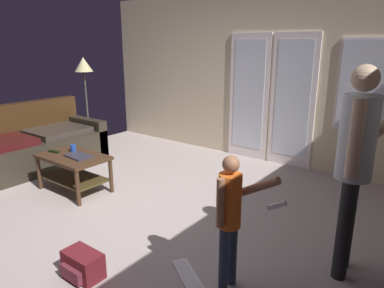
{
  "coord_description": "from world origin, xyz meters",
  "views": [
    {
      "loc": [
        2.56,
        -2.42,
        1.82
      ],
      "look_at": [
        0.73,
        -0.01,
        0.96
      ],
      "focal_mm": 32.9,
      "sensor_mm": 36.0,
      "label": 1
    }
  ],
  "objects_px": {
    "coffee_table": "(74,165)",
    "tv_remote_black": "(54,151)",
    "person_child": "(231,212)",
    "cup_near_edge": "(73,148)",
    "leather_couch": "(29,148)",
    "laptop_closed": "(79,156)",
    "person_adult": "(357,156)",
    "backpack": "(82,265)",
    "loose_keyboard": "(188,275)",
    "floor_lamp": "(84,70)"
  },
  "relations": [
    {
      "from": "leather_couch",
      "to": "floor_lamp",
      "type": "distance_m",
      "value": 1.74
    },
    {
      "from": "leather_couch",
      "to": "floor_lamp",
      "type": "bearing_deg",
      "value": 104.09
    },
    {
      "from": "coffee_table",
      "to": "cup_near_edge",
      "type": "relative_size",
      "value": 9.56
    },
    {
      "from": "person_adult",
      "to": "cup_near_edge",
      "type": "bearing_deg",
      "value": -176.29
    },
    {
      "from": "coffee_table",
      "to": "person_child",
      "type": "height_order",
      "value": "person_child"
    },
    {
      "from": "person_adult",
      "to": "floor_lamp",
      "type": "bearing_deg",
      "value": 166.77
    },
    {
      "from": "person_child",
      "to": "tv_remote_black",
      "type": "xyz_separation_m",
      "value": [
        -2.85,
        0.35,
        -0.16
      ]
    },
    {
      "from": "floor_lamp",
      "to": "laptop_closed",
      "type": "xyz_separation_m",
      "value": [
        1.73,
        -1.44,
        -0.88
      ]
    },
    {
      "from": "floor_lamp",
      "to": "loose_keyboard",
      "type": "relative_size",
      "value": 3.6
    },
    {
      "from": "coffee_table",
      "to": "laptop_closed",
      "type": "relative_size",
      "value": 2.5
    },
    {
      "from": "floor_lamp",
      "to": "backpack",
      "type": "bearing_deg",
      "value": -37.96
    },
    {
      "from": "person_child",
      "to": "laptop_closed",
      "type": "relative_size",
      "value": 3.01
    },
    {
      "from": "laptop_closed",
      "to": "loose_keyboard",
      "type": "bearing_deg",
      "value": -9.19
    },
    {
      "from": "leather_couch",
      "to": "cup_near_edge",
      "type": "bearing_deg",
      "value": -0.33
    },
    {
      "from": "leather_couch",
      "to": "backpack",
      "type": "xyz_separation_m",
      "value": [
        2.83,
        -1.13,
        -0.21
      ]
    },
    {
      "from": "floor_lamp",
      "to": "laptop_closed",
      "type": "bearing_deg",
      "value": -39.75
    },
    {
      "from": "person_adult",
      "to": "tv_remote_black",
      "type": "relative_size",
      "value": 9.92
    },
    {
      "from": "floor_lamp",
      "to": "tv_remote_black",
      "type": "height_order",
      "value": "floor_lamp"
    },
    {
      "from": "backpack",
      "to": "tv_remote_black",
      "type": "height_order",
      "value": "tv_remote_black"
    },
    {
      "from": "leather_couch",
      "to": "laptop_closed",
      "type": "height_order",
      "value": "leather_couch"
    },
    {
      "from": "leather_couch",
      "to": "person_adult",
      "type": "bearing_deg",
      "value": 2.67
    },
    {
      "from": "leather_couch",
      "to": "person_adult",
      "type": "relative_size",
      "value": 1.27
    },
    {
      "from": "person_child",
      "to": "tv_remote_black",
      "type": "relative_size",
      "value": 6.3
    },
    {
      "from": "backpack",
      "to": "leather_couch",
      "type": "bearing_deg",
      "value": 158.24
    },
    {
      "from": "cup_near_edge",
      "to": "tv_remote_black",
      "type": "distance_m",
      "value": 0.24
    },
    {
      "from": "person_adult",
      "to": "person_child",
      "type": "distance_m",
      "value": 1.05
    },
    {
      "from": "floor_lamp",
      "to": "backpack",
      "type": "relative_size",
      "value": 4.77
    },
    {
      "from": "coffee_table",
      "to": "person_adult",
      "type": "distance_m",
      "value": 3.28
    },
    {
      "from": "laptop_closed",
      "to": "leather_couch",
      "type": "bearing_deg",
      "value": -179.36
    },
    {
      "from": "laptop_closed",
      "to": "person_child",
      "type": "bearing_deg",
      "value": -5.34
    },
    {
      "from": "coffee_table",
      "to": "tv_remote_black",
      "type": "relative_size",
      "value": 5.24
    },
    {
      "from": "laptop_closed",
      "to": "floor_lamp",
      "type": "bearing_deg",
      "value": 144.89
    },
    {
      "from": "person_adult",
      "to": "loose_keyboard",
      "type": "xyz_separation_m",
      "value": [
        -0.98,
        -0.83,
        -1.0
      ]
    },
    {
      "from": "leather_couch",
      "to": "tv_remote_black",
      "type": "relative_size",
      "value": 12.58
    },
    {
      "from": "coffee_table",
      "to": "backpack",
      "type": "bearing_deg",
      "value": -33.45
    },
    {
      "from": "laptop_closed",
      "to": "tv_remote_black",
      "type": "relative_size",
      "value": 2.09
    },
    {
      "from": "backpack",
      "to": "cup_near_edge",
      "type": "xyz_separation_m",
      "value": [
        -1.68,
        1.12,
        0.41
      ]
    },
    {
      "from": "backpack",
      "to": "laptop_closed",
      "type": "bearing_deg",
      "value": 144.32
    },
    {
      "from": "coffee_table",
      "to": "tv_remote_black",
      "type": "height_order",
      "value": "tv_remote_black"
    },
    {
      "from": "person_child",
      "to": "backpack",
      "type": "height_order",
      "value": "person_child"
    },
    {
      "from": "person_adult",
      "to": "laptop_closed",
      "type": "relative_size",
      "value": 4.73
    },
    {
      "from": "leather_couch",
      "to": "tv_remote_black",
      "type": "bearing_deg",
      "value": -10.12
    },
    {
      "from": "person_child",
      "to": "cup_near_edge",
      "type": "relative_size",
      "value": 11.5
    },
    {
      "from": "coffee_table",
      "to": "person_child",
      "type": "bearing_deg",
      "value": -9.27
    },
    {
      "from": "person_adult",
      "to": "cup_near_edge",
      "type": "distance_m",
      "value": 3.37
    },
    {
      "from": "backpack",
      "to": "loose_keyboard",
      "type": "xyz_separation_m",
      "value": [
        0.67,
        0.51,
        -0.1
      ]
    },
    {
      "from": "cup_near_edge",
      "to": "tv_remote_black",
      "type": "relative_size",
      "value": 0.55
    },
    {
      "from": "floor_lamp",
      "to": "cup_near_edge",
      "type": "relative_size",
      "value": 17.09
    },
    {
      "from": "person_adult",
      "to": "person_child",
      "type": "bearing_deg",
      "value": -131.2
    },
    {
      "from": "person_adult",
      "to": "backpack",
      "type": "xyz_separation_m",
      "value": [
        -1.65,
        -1.34,
        -0.9
      ]
    }
  ]
}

